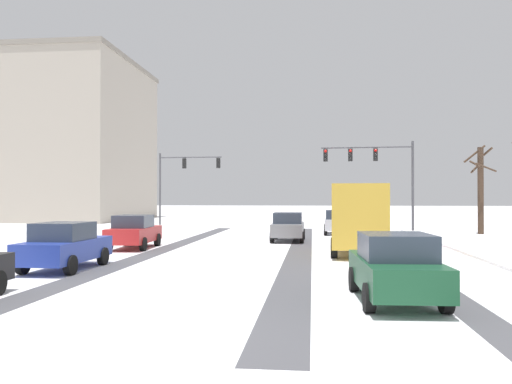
% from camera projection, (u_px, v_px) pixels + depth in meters
% --- Properties ---
extents(ground_plane, '(300.00, 300.00, 0.00)m').
position_uv_depth(ground_plane, '(125.00, 336.00, 9.28)').
color(ground_plane, white).
extents(wheel_track_left_lane, '(1.04, 34.10, 0.01)m').
position_uv_depth(wheel_track_left_lane, '(166.00, 249.00, 25.09)').
color(wheel_track_left_lane, '#4C4C51').
rests_on(wheel_track_left_lane, ground).
extents(wheel_track_right_lane, '(0.87, 34.10, 0.01)m').
position_uv_depth(wheel_track_right_lane, '(387.00, 251.00, 23.96)').
color(wheel_track_right_lane, '#4C4C51').
rests_on(wheel_track_right_lane, ground).
extents(wheel_track_center, '(1.08, 34.10, 0.01)m').
position_uv_depth(wheel_track_center, '(300.00, 250.00, 24.39)').
color(wheel_track_center, '#4C4C51').
rests_on(wheel_track_center, ground).
extents(traffic_signal_near_right, '(6.57, 0.54, 6.50)m').
position_uv_depth(traffic_signal_near_right, '(375.00, 165.00, 37.41)').
color(traffic_signal_near_right, '#47474C').
rests_on(traffic_signal_near_right, ground).
extents(traffic_signal_far_left, '(5.80, 0.52, 6.50)m').
position_uv_depth(traffic_signal_far_left, '(181.00, 174.00, 46.96)').
color(traffic_signal_far_left, '#47474C').
rests_on(traffic_signal_far_left, ground).
extents(car_silver_lead, '(1.94, 4.15, 1.62)m').
position_uv_depth(car_silver_lead, '(338.00, 222.00, 35.12)').
color(car_silver_lead, '#B7BABF').
rests_on(car_silver_lead, ground).
extents(car_grey_second, '(1.86, 4.12, 1.62)m').
position_uv_depth(car_grey_second, '(288.00, 227.00, 29.46)').
color(car_grey_second, slate).
rests_on(car_grey_second, ground).
extents(car_red_third, '(1.97, 4.17, 1.62)m').
position_uv_depth(car_red_third, '(134.00, 232.00, 25.26)').
color(car_red_third, red).
rests_on(car_red_third, ground).
extents(car_blue_fourth, '(1.85, 4.11, 1.62)m').
position_uv_depth(car_blue_fourth, '(65.00, 246.00, 17.84)').
color(car_blue_fourth, '#233899').
rests_on(car_blue_fourth, ground).
extents(car_dark_green_fifth, '(1.99, 4.18, 1.62)m').
position_uv_depth(car_dark_green_fifth, '(395.00, 267.00, 12.33)').
color(car_dark_green_fifth, '#194C2D').
rests_on(car_dark_green_fifth, ground).
extents(box_truck_delivery, '(2.57, 7.49, 3.02)m').
position_uv_depth(box_truck_delivery, '(357.00, 216.00, 23.38)').
color(box_truck_delivery, red).
rests_on(box_truck_delivery, ground).
extents(bare_tree_sidewalk_far, '(1.82, 1.87, 6.12)m').
position_uv_depth(bare_tree_sidewalk_far, '(480.00, 187.00, 35.16)').
color(bare_tree_sidewalk_far, '#423023').
rests_on(bare_tree_sidewalk_far, ground).
extents(office_building_far_left_block, '(20.43, 18.16, 17.55)m').
position_uv_depth(office_building_far_left_block, '(47.00, 141.00, 58.51)').
color(office_building_far_left_block, '#A89E8E').
rests_on(office_building_far_left_block, ground).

